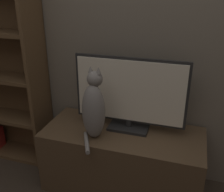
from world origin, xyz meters
name	(u,v)px	position (x,y,z in m)	size (l,w,h in m)	color
wall_back	(136,9)	(0.00, 1.22, 1.30)	(4.80, 0.05, 2.60)	#756B5B
tv_stand	(122,159)	(0.00, 0.93, 0.24)	(1.15, 0.49, 0.48)	brown
tv	(130,94)	(0.03, 1.00, 0.75)	(0.79, 0.17, 0.53)	black
cat	(94,109)	(-0.17, 0.82, 0.70)	(0.18, 0.30, 0.50)	gray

